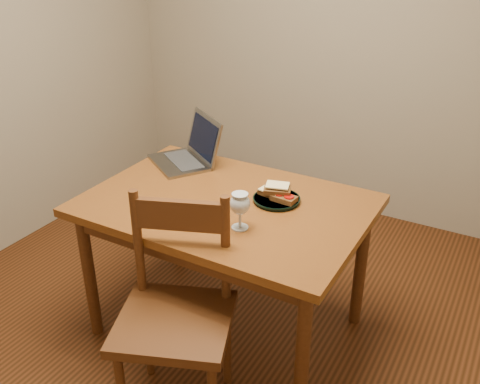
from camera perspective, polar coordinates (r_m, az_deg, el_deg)
The scene contains 10 objects.
floor at distance 2.94m, azimuth -2.40°, elevation -13.94°, with size 3.20×3.20×0.02m, color black.
back_wall at distance 3.74m, azimuth 10.83°, elevation 16.99°, with size 3.20×0.02×2.60m, color gray.
table at distance 2.54m, azimuth -1.49°, elevation -2.74°, with size 1.30×0.90×0.74m.
chair at distance 2.21m, azimuth -6.93°, elevation -12.00°, with size 0.58×0.57×0.49m.
plate at distance 2.50m, azimuth 3.92°, elevation -0.81°, with size 0.22×0.22×0.02m, color black.
sandwich_cheese at distance 2.51m, azimuth 3.28°, elevation 0.01°, with size 0.11×0.06×0.03m, color #381E0C, non-canonical shape.
sandwich_tomato at distance 2.46m, azimuth 4.71°, elevation -0.57°, with size 0.11×0.07×0.04m, color #381E0C, non-canonical shape.
sandwich_top at distance 2.48m, azimuth 4.01°, elevation 0.34°, with size 0.12×0.07×0.04m, color #381E0C, non-canonical shape.
milk_glass at distance 2.24m, azimuth -0.01°, elevation -2.04°, with size 0.09×0.09×0.17m, color white, non-canonical shape.
laptop at distance 2.91m, azimuth -5.29°, elevation 4.44°, with size 0.46×0.45×0.25m.
Camera 1 is at (1.20, -1.88, 1.90)m, focal length 40.00 mm.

